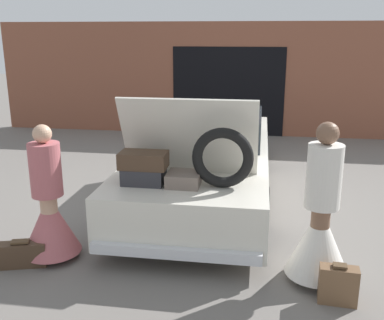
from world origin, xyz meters
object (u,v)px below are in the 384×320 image
Objects in this scene: person_left at (49,212)px; person_right at (320,227)px; car at (206,158)px; suitcase_beside_left_person at (22,254)px; suitcase_beside_right_person at (338,285)px.

person_right is (2.98, -0.05, 0.05)m from person_left.
car is 2.84m from person_left.
car is at bearing 57.15° from suitcase_beside_left_person.
suitcase_beside_right_person is at bearing -60.15° from car.
car reaches higher than suitcase_beside_right_person.
person_right is at bearing 101.94° from person_left.
car is 3.37× the size of person_left.
person_left is 3.19m from suitcase_beside_right_person.
car is 3.12× the size of person_right.
suitcase_beside_right_person is (3.14, -0.45, -0.36)m from person_left.
car is 3.22m from suitcase_beside_left_person.
suitcase_beside_right_person is at bearing -173.26° from person_right.
person_right is 3.26m from suitcase_beside_left_person.
suitcase_beside_right_person is at bearing 94.66° from person_left.
person_left is at bearing 171.78° from suitcase_beside_right_person.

